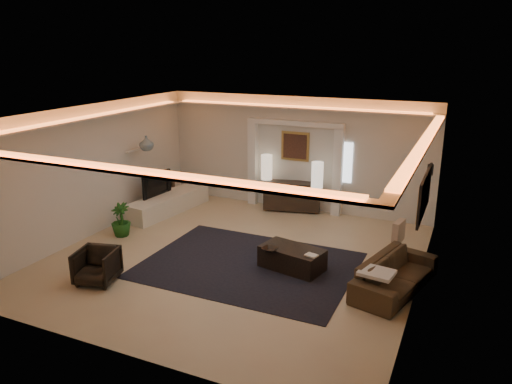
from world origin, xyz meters
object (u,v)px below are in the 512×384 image
at_px(sofa, 395,274).
at_px(coffee_table, 292,259).
at_px(console, 292,196).
at_px(armchair, 97,266).

distance_m(sofa, coffee_table, 1.93).
bearing_deg(sofa, console, 58.26).
bearing_deg(coffee_table, sofa, 10.10).
relative_size(sofa, armchair, 2.91).
distance_m(console, sofa, 4.54).
height_order(sofa, armchair, armchair).
bearing_deg(armchair, sofa, 7.54).
bearing_deg(armchair, coffee_table, 19.64).
bearing_deg(sofa, coffee_table, 102.96).
xyz_separation_m(coffee_table, armchair, (-3.01, -1.97, 0.11)).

